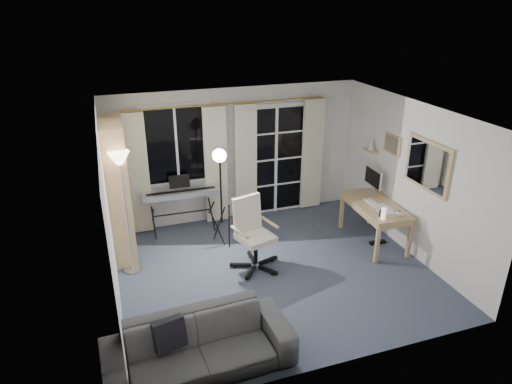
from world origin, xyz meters
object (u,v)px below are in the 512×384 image
keyboard_piano (181,194)px  studio_light (220,166)px  office_chair (251,226)px  mug (400,213)px  monitor (373,178)px  torchiere_lamp (121,177)px  desk (375,209)px  sofa (198,339)px  bookshelf (116,195)px

keyboard_piano → studio_light: bearing=-52.0°
office_chair → mug: bearing=-28.0°
monitor → office_chair: bearing=-166.3°
torchiere_lamp → desk: size_ratio=1.43×
mug → sofa: 3.74m
desk → mug: mug is taller
bookshelf → mug: size_ratio=19.26×
keyboard_piano → monitor: 3.29m
office_chair → desk: (2.16, 0.02, -0.05)m
keyboard_piano → studio_light: studio_light is taller
torchiere_lamp → monitor: (4.10, 0.05, -0.56)m
studio_light → office_chair: 1.06m
torchiere_lamp → sofa: 2.57m
studio_light → monitor: bearing=12.3°
bookshelf → desk: (4.01, -0.94, -0.43)m
mug → office_chair: bearing=168.0°
bookshelf → mug: (4.11, -1.44, -0.29)m
office_chair → desk: bearing=-15.5°
office_chair → monitor: bearing=-4.7°
torchiere_lamp → sofa: size_ratio=0.90×
torchiere_lamp → keyboard_piano: bearing=46.0°
office_chair → torchiere_lamp: bearing=150.6°
torchiere_lamp → office_chair: bearing=-13.5°
desk → mug: size_ratio=11.61×
desk → monitor: (0.20, 0.45, 0.35)m
bookshelf → desk: bookshelf is taller
monitor → bookshelf: bearing=175.8°
sofa → keyboard_piano: bearing=80.0°
studio_light → sofa: bearing=-92.9°
sofa → studio_light: bearing=67.0°
torchiere_lamp → mug: 4.17m
bookshelf → office_chair: bearing=-26.4°
monitor → mug: monitor is taller
studio_light → desk: size_ratio=1.33×
bookshelf → sofa: (0.65, -2.80, -0.63)m
monitor → torchiere_lamp: bearing=-176.9°
studio_light → sofa: size_ratio=0.84×
mug → keyboard_piano: bearing=148.3°
office_chair → sofa: 2.22m
monitor → sofa: bearing=-144.6°
torchiere_lamp → mug: (4.00, -0.90, -0.76)m
desk → sofa: sofa is taller
monitor → sofa: 4.28m
bookshelf → monitor: size_ratio=4.38×
studio_light → torchiere_lamp: bearing=-151.8°
bookshelf → keyboard_piano: size_ratio=1.66×
keyboard_piano → monitor: size_ratio=2.65×
office_chair → mug: 2.31m
keyboard_piano → torchiere_lamp: bearing=-132.6°
torchiere_lamp → sofa: bearing=-76.6°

